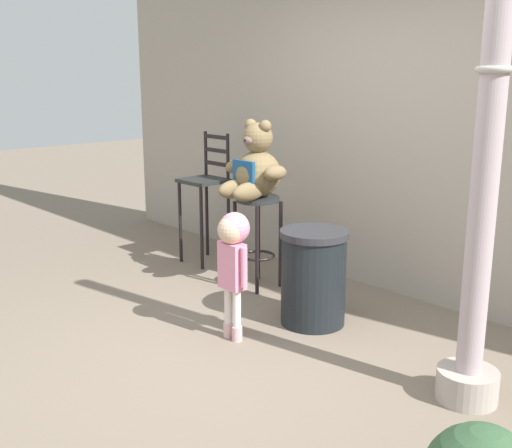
# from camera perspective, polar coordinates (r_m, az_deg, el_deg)

# --- Properties ---
(ground_plane) EXTENTS (24.00, 24.00, 0.00)m
(ground_plane) POSITION_cam_1_polar(r_m,az_deg,el_deg) (4.06, -2.61, -12.50)
(ground_plane) COLOR #796A5B
(building_wall) EXTENTS (7.44, 0.30, 3.82)m
(building_wall) POSITION_cam_1_polar(r_m,az_deg,el_deg) (5.18, 14.80, 14.60)
(building_wall) COLOR #A5998C
(building_wall) RESTS_ON ground_plane
(bar_stool_with_teddy) EXTENTS (0.36, 0.36, 0.78)m
(bar_stool_with_teddy) POSITION_cam_1_polar(r_m,az_deg,el_deg) (5.24, 0.16, 0.00)
(bar_stool_with_teddy) COLOR #252828
(bar_stool_with_teddy) RESTS_ON ground_plane
(teddy_bear) EXTENTS (0.60, 0.54, 0.64)m
(teddy_bear) POSITION_cam_1_polar(r_m,az_deg,el_deg) (5.13, -0.08, 5.05)
(teddy_bear) COLOR olive
(teddy_bear) RESTS_ON bar_stool_with_teddy
(child_walking) EXTENTS (0.28, 0.23, 0.89)m
(child_walking) POSITION_cam_1_polar(r_m,az_deg,el_deg) (4.17, -2.12, -2.24)
(child_walking) COLOR #D9A7AB
(child_walking) RESTS_ON ground_plane
(trash_bin) EXTENTS (0.50, 0.50, 0.70)m
(trash_bin) POSITION_cam_1_polar(r_m,az_deg,el_deg) (4.54, 5.27, -4.83)
(trash_bin) COLOR black
(trash_bin) RESTS_ON ground_plane
(lamppost) EXTENTS (0.34, 0.34, 3.14)m
(lamppost) POSITION_cam_1_polar(r_m,az_deg,el_deg) (3.43, 20.22, 4.01)
(lamppost) COLOR #ACA097
(lamppost) RESTS_ON ground_plane
(bar_chair_empty) EXTENTS (0.39, 0.39, 1.24)m
(bar_chair_empty) POSITION_cam_1_polar(r_m,az_deg,el_deg) (5.94, -4.59, 3.19)
(bar_chair_empty) COLOR #252828
(bar_chair_empty) RESTS_ON ground_plane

